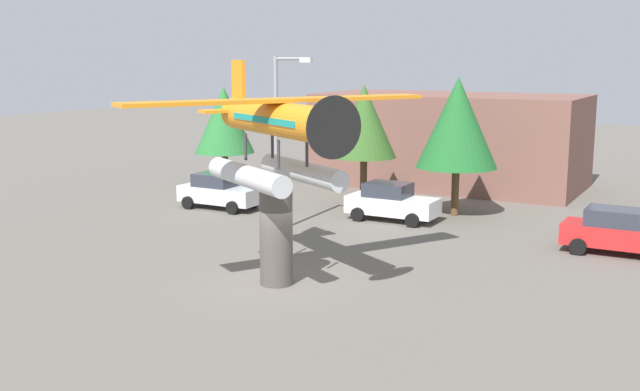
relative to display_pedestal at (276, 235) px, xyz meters
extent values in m
plane|color=#605B54|center=(0.00, 0.00, -1.68)|extent=(140.00, 140.00, 0.00)
cylinder|color=#4C4742|center=(0.00, 0.00, 0.00)|extent=(1.10, 1.10, 3.37)
cylinder|color=silver|center=(-0.51, -0.86, 2.03)|extent=(4.48, 3.06, 0.70)
cylinder|color=#333338|center=(0.77, -1.04, 2.83)|extent=(0.14, 0.14, 0.90)
cylinder|color=#333338|center=(-1.29, 0.19, 2.83)|extent=(0.14, 0.14, 0.90)
cylinder|color=silver|center=(0.51, 0.86, 2.03)|extent=(4.48, 3.06, 0.70)
cylinder|color=#333338|center=(1.29, -0.19, 2.83)|extent=(0.14, 0.14, 0.90)
cylinder|color=#333338|center=(-0.77, 1.04, 2.83)|extent=(0.14, 0.14, 0.90)
cylinder|color=orange|center=(0.00, 0.00, 3.83)|extent=(5.89, 4.12, 1.10)
cube|color=teal|center=(0.17, -0.10, 3.83)|extent=(4.31, 3.20, 0.20)
cone|color=#262628|center=(2.79, -1.66, 3.83)|extent=(1.05, 1.11, 0.88)
cylinder|color=black|center=(3.14, -1.87, 3.83)|extent=(0.96, 1.57, 1.80)
cube|color=orange|center=(0.34, -0.20, 4.44)|extent=(6.27, 9.50, 0.12)
cube|color=orange|center=(-2.40, 1.43, 3.93)|extent=(2.04, 2.76, 0.10)
cube|color=orange|center=(-2.40, 1.43, 5.03)|extent=(0.83, 0.56, 1.30)
cube|color=silver|center=(-9.29, 9.56, -0.96)|extent=(4.20, 1.70, 0.80)
cube|color=#2D333D|center=(-9.54, 9.56, -0.24)|extent=(2.00, 1.56, 0.64)
cylinder|color=black|center=(-7.94, 8.66, -1.36)|extent=(0.64, 0.22, 0.64)
cylinder|color=black|center=(-7.94, 10.46, -1.36)|extent=(0.64, 0.22, 0.64)
cylinder|color=black|center=(-10.64, 8.66, -1.36)|extent=(0.64, 0.22, 0.64)
cylinder|color=black|center=(-10.64, 10.46, -1.36)|extent=(0.64, 0.22, 0.64)
cube|color=white|center=(-0.62, 11.07, -0.96)|extent=(4.20, 1.70, 0.80)
cube|color=#2D333D|center=(-0.87, 11.07, -0.24)|extent=(2.00, 1.56, 0.64)
cylinder|color=black|center=(0.73, 10.17, -1.36)|extent=(0.64, 0.22, 0.64)
cylinder|color=black|center=(0.73, 11.97, -1.36)|extent=(0.64, 0.22, 0.64)
cylinder|color=black|center=(-1.97, 10.17, -1.36)|extent=(0.64, 0.22, 0.64)
cylinder|color=black|center=(-1.97, 11.97, -1.36)|extent=(0.64, 0.22, 0.64)
cube|color=red|center=(9.44, 9.66, -0.96)|extent=(4.20, 1.70, 0.80)
cube|color=#2D333D|center=(9.19, 9.66, -0.24)|extent=(2.00, 1.56, 0.64)
cylinder|color=black|center=(8.09, 8.76, -1.36)|extent=(0.64, 0.22, 0.64)
cylinder|color=black|center=(8.09, 10.56, -1.36)|extent=(0.64, 0.22, 0.64)
cylinder|color=gray|center=(-4.12, 6.61, 2.07)|extent=(0.18, 0.18, 7.50)
cylinder|color=gray|center=(-3.32, 6.61, 5.72)|extent=(1.60, 0.12, 0.12)
cube|color=silver|center=(-2.62, 6.61, 5.67)|extent=(0.50, 0.28, 0.20)
cube|color=brown|center=(-1.75, 22.00, 0.99)|extent=(15.07, 7.57, 5.34)
cylinder|color=brown|center=(-13.27, 15.47, -0.72)|extent=(0.36, 0.36, 1.93)
cone|color=#287033|center=(-13.27, 15.47, 2.18)|extent=(3.48, 3.48, 3.86)
cylinder|color=brown|center=(-3.44, 13.83, -0.45)|extent=(0.36, 0.36, 2.47)
cone|color=#335B23|center=(-3.44, 13.83, 2.60)|extent=(3.28, 3.28, 3.64)
cylinder|color=brown|center=(1.52, 13.59, -0.52)|extent=(0.36, 0.36, 2.33)
cone|color=#1E6028|center=(1.52, 13.59, 2.77)|extent=(3.82, 3.82, 4.25)
camera|label=1|loc=(13.06, -20.70, 5.78)|focal=42.64mm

